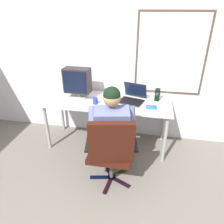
# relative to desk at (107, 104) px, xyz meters

# --- Properties ---
(wall_rear) EXTENTS (5.63, 0.08, 2.70)m
(wall_rear) POSITION_rel_desk_xyz_m (0.27, 0.40, 0.66)
(wall_rear) COLOR silver
(wall_rear) RESTS_ON ground
(desk) EXTENTS (1.82, 0.68, 0.75)m
(desk) POSITION_rel_desk_xyz_m (0.00, 0.00, 0.00)
(desk) COLOR gray
(desk) RESTS_ON ground
(office_chair) EXTENTS (0.64, 0.56, 0.95)m
(office_chair) POSITION_rel_desk_xyz_m (0.22, -0.83, -0.15)
(office_chair) COLOR black
(office_chair) RESTS_ON ground
(person_seated) EXTENTS (0.60, 0.86, 1.22)m
(person_seated) POSITION_rel_desk_xyz_m (0.18, -0.57, -0.06)
(person_seated) COLOR #2E516F
(person_seated) RESTS_ON ground
(crt_monitor) EXTENTS (0.38, 0.21, 0.44)m
(crt_monitor) POSITION_rel_desk_xyz_m (-0.43, 0.02, 0.32)
(crt_monitor) COLOR beige
(crt_monitor) RESTS_ON desk
(laptop) EXTENTS (0.41, 0.40, 0.24)m
(laptop) POSITION_rel_desk_xyz_m (0.37, 0.07, 0.13)
(laptop) COLOR black
(laptop) RESTS_ON desk
(wine_glass) EXTENTS (0.08, 0.08, 0.14)m
(wine_glass) POSITION_rel_desk_xyz_m (0.02, -0.14, 0.15)
(wine_glass) COLOR silver
(wine_glass) RESTS_ON desk
(desk_speaker) EXTENTS (0.08, 0.10, 0.17)m
(desk_speaker) POSITION_rel_desk_xyz_m (0.71, 0.13, 0.15)
(desk_speaker) COLOR black
(desk_speaker) RESTS_ON desk
(cd_case) EXTENTS (0.15, 0.14, 0.01)m
(cd_case) POSITION_rel_desk_xyz_m (0.63, -0.13, 0.07)
(cd_case) COLOR blue
(cd_case) RESTS_ON desk
(coffee_mug) EXTENTS (0.07, 0.07, 0.09)m
(coffee_mug) POSITION_rel_desk_xyz_m (-0.13, -0.15, 0.11)
(coffee_mug) COLOR navy
(coffee_mug) RESTS_ON desk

